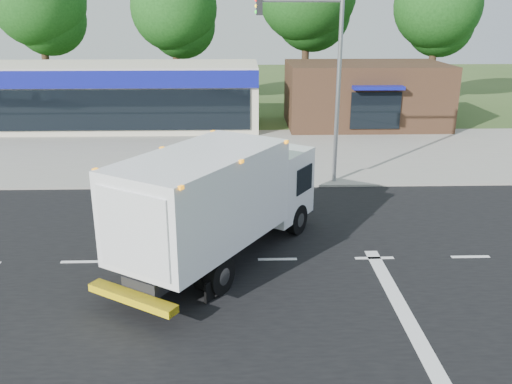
{
  "coord_description": "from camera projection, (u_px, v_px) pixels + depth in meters",
  "views": [
    {
      "loc": [
        -1.1,
        -15.03,
        7.34
      ],
      "look_at": [
        -0.62,
        1.49,
        1.7
      ],
      "focal_mm": 38.0,
      "sensor_mm": 36.0,
      "label": 1
    }
  ],
  "objects": [
    {
      "name": "ground",
      "position": [
        277.0,
        260.0,
        16.62
      ],
      "size": [
        120.0,
        120.0,
        0.0
      ],
      "primitive_type": "plane",
      "color": "#385123",
      "rests_on": "ground"
    },
    {
      "name": "road_asphalt",
      "position": [
        277.0,
        260.0,
        16.62
      ],
      "size": [
        60.0,
        14.0,
        0.02
      ],
      "primitive_type": "cube",
      "color": "black",
      "rests_on": "ground"
    },
    {
      "name": "sidewalk",
      "position": [
        265.0,
        178.0,
        24.36
      ],
      "size": [
        60.0,
        2.4,
        0.12
      ],
      "primitive_type": "cube",
      "color": "gray",
      "rests_on": "ground"
    },
    {
      "name": "parking_apron",
      "position": [
        260.0,
        148.0,
        29.86
      ],
      "size": [
        60.0,
        9.0,
        0.02
      ],
      "primitive_type": "cube",
      "color": "gray",
      "rests_on": "ground"
    },
    {
      "name": "lane_markings",
      "position": [
        328.0,
        280.0,
        15.38
      ],
      "size": [
        55.2,
        7.0,
        0.01
      ],
      "color": "silver",
      "rests_on": "road_asphalt"
    },
    {
      "name": "ems_box_truck",
      "position": [
        219.0,
        197.0,
        15.91
      ],
      "size": [
        6.45,
        8.18,
        3.6
      ],
      "rotation": [
        0.0,
        0.0,
        1.0
      ],
      "color": "black",
      "rests_on": "ground"
    },
    {
      "name": "emergency_worker",
      "position": [
        124.0,
        239.0,
        15.79
      ],
      "size": [
        0.76,
        0.6,
        1.94
      ],
      "rotation": [
        0.0,
        0.0,
        0.26
      ],
      "color": "tan",
      "rests_on": "ground"
    },
    {
      "name": "retail_strip_mall",
      "position": [
        116.0,
        96.0,
        34.57
      ],
      "size": [
        18.0,
        6.2,
        4.0
      ],
      "color": "beige",
      "rests_on": "ground"
    },
    {
      "name": "brown_storefront",
      "position": [
        365.0,
        95.0,
        35.07
      ],
      "size": [
        10.0,
        6.7,
        4.0
      ],
      "color": "#382316",
      "rests_on": "ground"
    },
    {
      "name": "traffic_signal_pole",
      "position": [
        324.0,
        70.0,
        22.29
      ],
      "size": [
        3.51,
        0.25,
        8.0
      ],
      "color": "gray",
      "rests_on": "ground"
    },
    {
      "name": "background_trees",
      "position": [
        243.0,
        7.0,
        40.86
      ],
      "size": [
        36.77,
        7.39,
        12.1
      ],
      "color": "#332114",
      "rests_on": "ground"
    }
  ]
}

